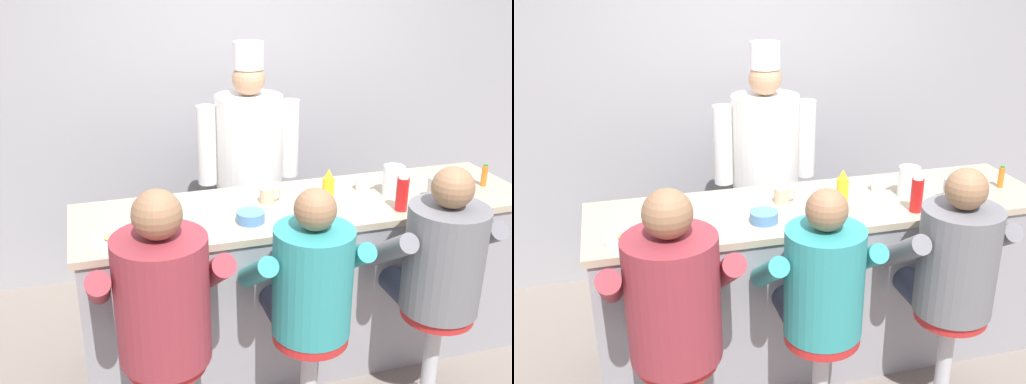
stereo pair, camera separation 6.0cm
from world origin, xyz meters
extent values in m
cube|color=#99999E|center=(0.00, 1.72, 1.35)|extent=(10.00, 0.06, 2.70)
cube|color=gray|center=(0.00, 0.37, 0.49)|extent=(2.65, 0.72, 0.98)
cube|color=tan|center=(0.00, 0.37, 1.00)|extent=(2.70, 0.74, 0.04)
cylinder|color=red|center=(0.47, 0.12, 1.12)|extent=(0.07, 0.07, 0.19)
cone|color=white|center=(0.47, 0.12, 1.25)|extent=(0.06, 0.06, 0.06)
cylinder|color=yellow|center=(0.08, 0.26, 1.12)|extent=(0.07, 0.07, 0.18)
cone|color=yellow|center=(0.08, 0.26, 1.24)|extent=(0.05, 0.05, 0.05)
cylinder|color=orange|center=(1.16, 0.32, 1.09)|extent=(0.04, 0.04, 0.13)
cylinder|color=#287F2D|center=(1.16, 0.32, 1.16)|extent=(0.02, 0.02, 0.01)
cylinder|color=silver|center=(0.54, 0.35, 1.11)|extent=(0.13, 0.13, 0.18)
cube|color=silver|center=(0.62, 0.35, 1.12)|extent=(0.02, 0.02, 0.11)
cylinder|color=white|center=(-1.12, 0.17, 1.03)|extent=(0.24, 0.24, 0.02)
ellipsoid|color=#E0BC60|center=(-1.12, 0.17, 1.06)|extent=(0.11, 0.08, 0.03)
cylinder|color=#4C7FB7|center=(-0.39, 0.21, 1.05)|extent=(0.16, 0.16, 0.06)
cylinder|color=white|center=(0.40, 0.47, 1.06)|extent=(0.09, 0.09, 0.08)
torus|color=white|center=(0.46, 0.47, 1.07)|extent=(0.06, 0.02, 0.06)
cylinder|color=beige|center=(-0.23, 0.45, 1.07)|extent=(0.09, 0.09, 0.09)
torus|color=beige|center=(-0.17, 0.45, 1.07)|extent=(0.07, 0.02, 0.07)
cube|color=silver|center=(0.77, 0.22, 1.09)|extent=(0.11, 0.06, 0.13)
cube|color=black|center=(0.77, 0.18, 1.09)|extent=(0.07, 0.01, 0.04)
cylinder|color=red|center=(-0.95, -0.31, 0.62)|extent=(0.38, 0.38, 0.05)
cylinder|color=#33384C|center=(-1.06, -0.10, 0.66)|extent=(0.16, 0.43, 0.16)
cylinder|color=#33384C|center=(-0.85, -0.10, 0.66)|extent=(0.16, 0.43, 0.16)
cylinder|color=maroon|center=(-0.95, -0.31, 0.95)|extent=(0.43, 0.43, 0.60)
cylinder|color=maroon|center=(-1.22, -0.19, 0.98)|extent=(0.11, 0.46, 0.37)
cylinder|color=maroon|center=(-0.69, -0.19, 0.98)|extent=(0.11, 0.46, 0.37)
sphere|color=#8C6647|center=(-0.95, -0.31, 1.36)|extent=(0.22, 0.22, 0.22)
cylinder|color=#B2B5BA|center=(-0.24, -0.31, 0.32)|extent=(0.08, 0.08, 0.61)
cylinder|color=red|center=(-0.24, -0.31, 0.62)|extent=(0.38, 0.38, 0.05)
cylinder|color=#33384C|center=(-0.33, -0.12, 0.66)|extent=(0.15, 0.39, 0.15)
cylinder|color=#33384C|center=(-0.14, -0.12, 0.66)|extent=(0.15, 0.39, 0.15)
cylinder|color=teal|center=(-0.24, -0.31, 0.92)|extent=(0.39, 0.39, 0.55)
cylinder|color=teal|center=(-0.48, -0.20, 0.95)|extent=(0.10, 0.42, 0.33)
cylinder|color=teal|center=(0.01, -0.20, 0.95)|extent=(0.10, 0.42, 0.33)
sphere|color=#8C6647|center=(-0.24, -0.31, 1.30)|extent=(0.20, 0.20, 0.20)
cylinder|color=#B2B5BA|center=(0.48, -0.31, 0.32)|extent=(0.08, 0.08, 0.61)
cylinder|color=red|center=(0.48, -0.31, 0.62)|extent=(0.38, 0.38, 0.05)
cylinder|color=#33384C|center=(0.38, -0.11, 0.66)|extent=(0.15, 0.40, 0.15)
cylinder|color=#33384C|center=(0.58, -0.11, 0.66)|extent=(0.15, 0.40, 0.15)
cylinder|color=slate|center=(0.48, -0.31, 0.93)|extent=(0.40, 0.40, 0.57)
cylinder|color=slate|center=(0.23, -0.20, 0.96)|extent=(0.11, 0.44, 0.35)
cylinder|color=slate|center=(0.74, -0.20, 0.96)|extent=(0.11, 0.44, 0.35)
sphere|color=#8C6647|center=(0.48, -0.31, 1.32)|extent=(0.21, 0.21, 0.21)
cube|color=#232328|center=(-0.13, 1.18, 0.43)|extent=(0.36, 0.20, 0.86)
cube|color=white|center=(-0.13, 1.12, 0.60)|extent=(0.32, 0.02, 0.51)
cylinder|color=white|center=(-0.13, 1.18, 1.18)|extent=(0.46, 0.46, 0.64)
sphere|color=tan|center=(-0.13, 1.18, 1.61)|extent=(0.22, 0.22, 0.22)
cylinder|color=white|center=(-0.13, 1.18, 1.76)|extent=(0.20, 0.20, 0.18)
cylinder|color=white|center=(-0.43, 1.18, 1.17)|extent=(0.13, 0.13, 0.55)
cylinder|color=white|center=(0.17, 1.18, 1.17)|extent=(0.13, 0.13, 0.55)
camera|label=1|loc=(-1.21, -2.64, 2.38)|focal=42.00mm
camera|label=2|loc=(-1.15, -2.65, 2.38)|focal=42.00mm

